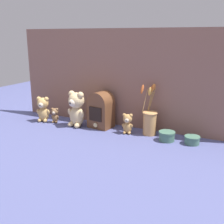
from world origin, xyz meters
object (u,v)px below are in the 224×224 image
at_px(teddy_bear_medium, 43,109).
at_px(teddy_bear_small, 127,123).
at_px(flower_vase, 150,119).
at_px(teddy_bear_tiny, 55,115).
at_px(decorative_tin_short, 167,136).
at_px(vintage_radio, 101,109).
at_px(decorative_tin_tall, 192,140).
at_px(teddy_bear_large, 76,108).

relative_size(teddy_bear_medium, teddy_bear_small, 1.39).
bearing_deg(flower_vase, teddy_bear_medium, -173.77).
height_order(teddy_bear_tiny, decorative_tin_short, teddy_bear_tiny).
height_order(flower_vase, vintage_radio, flower_vase).
xyz_separation_m(teddy_bear_small, vintage_radio, (-0.22, 0.04, 0.06)).
xyz_separation_m(teddy_bear_medium, decorative_tin_tall, (1.09, 0.04, -0.07)).
relative_size(decorative_tin_tall, decorative_tin_short, 0.92).
distance_m(teddy_bear_tiny, decorative_tin_short, 0.85).
bearing_deg(decorative_tin_tall, teddy_bear_tiny, -178.59).
height_order(vintage_radio, decorative_tin_short, vintage_radio).
xyz_separation_m(teddy_bear_large, teddy_bear_small, (0.38, 0.02, -0.06)).
bearing_deg(flower_vase, decorative_tin_tall, -9.77).
relative_size(teddy_bear_tiny, vintage_radio, 0.44).
bearing_deg(flower_vase, teddy_bear_tiny, -174.06).
distance_m(teddy_bear_medium, vintage_radio, 0.46).
xyz_separation_m(teddy_bear_large, decorative_tin_tall, (0.80, 0.02, -0.11)).
distance_m(teddy_bear_large, teddy_bear_medium, 0.29).
bearing_deg(teddy_bear_small, flower_vase, 20.97).
distance_m(teddy_bear_small, vintage_radio, 0.23).
height_order(teddy_bear_medium, decorative_tin_short, teddy_bear_medium).
height_order(teddy_bear_medium, vintage_radio, vintage_radio).
bearing_deg(vintage_radio, decorative_tin_short, -5.95).
bearing_deg(teddy_bear_medium, decorative_tin_short, 1.42).
relative_size(teddy_bear_large, decorative_tin_short, 2.52).
bearing_deg(teddy_bear_small, decorative_tin_tall, 0.32).
distance_m(teddy_bear_medium, flower_vase, 0.81).
bearing_deg(teddy_bear_small, decorative_tin_short, -2.78).
distance_m(flower_vase, decorative_tin_short, 0.17).
bearing_deg(teddy_bear_large, vintage_radio, 20.07).
bearing_deg(decorative_tin_tall, vintage_radio, 176.82).
relative_size(vintage_radio, decorative_tin_short, 2.53).
bearing_deg(teddy_bear_large, teddy_bear_small, 3.30).
relative_size(teddy_bear_medium, teddy_bear_tiny, 1.68).
distance_m(teddy_bear_large, flower_vase, 0.52).
xyz_separation_m(teddy_bear_small, flower_vase, (0.13, 0.05, 0.03)).
bearing_deg(teddy_bear_tiny, flower_vase, 5.94).
relative_size(flower_vase, vintage_radio, 1.29).
xyz_separation_m(teddy_bear_large, decorative_tin_short, (0.65, 0.01, -0.10)).
relative_size(flower_vase, decorative_tin_short, 3.27).
bearing_deg(teddy_bear_medium, teddy_bear_large, 2.87).
bearing_deg(teddy_bear_tiny, vintage_radio, 9.60).
xyz_separation_m(teddy_bear_medium, teddy_bear_tiny, (0.10, 0.01, -0.04)).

